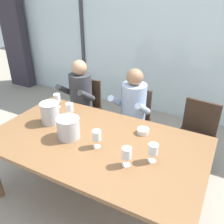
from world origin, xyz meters
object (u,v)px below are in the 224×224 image
object	(u,v)px
person_charcoal_jacket	(78,97)
wine_glass_by_right_taster	(70,108)
ice_bucket_primary	(68,128)
ice_bucket_secondary	(50,113)
wine_glass_spare_empty	(153,150)
wine_glass_by_left_taster	(97,136)
tasting_bowl	(143,131)
wine_glass_near_bucket	(57,98)
person_pale_blue_shirt	(131,109)
chair_near_curtain	(85,105)
chair_left_of_center	(133,117)
chair_center	(196,132)
dining_table	(96,146)
wine_glass_center_pour	(127,154)

from	to	relation	value
person_charcoal_jacket	wine_glass_by_right_taster	distance (m)	0.71
ice_bucket_primary	ice_bucket_secondary	size ratio (longest dim) A/B	0.97
wine_glass_spare_empty	wine_glass_by_left_taster	bearing A→B (deg)	-175.33
tasting_bowl	wine_glass_spare_empty	world-z (taller)	wine_glass_spare_empty
person_charcoal_jacket	wine_glass_near_bucket	distance (m)	0.50
person_pale_blue_shirt	ice_bucket_primary	world-z (taller)	person_pale_blue_shirt
chair_near_curtain	ice_bucket_primary	xyz separation A→B (m)	(0.54, -1.08, 0.34)
chair_left_of_center	chair_center	bearing A→B (deg)	-3.63
ice_bucket_secondary	wine_glass_by_right_taster	size ratio (longest dim) A/B	1.36
ice_bucket_primary	wine_glass_spare_empty	xyz separation A→B (m)	(0.86, 0.03, 0.01)
chair_near_curtain	wine_glass_by_left_taster	bearing A→B (deg)	-56.74
person_pale_blue_shirt	tasting_bowl	world-z (taller)	person_pale_blue_shirt
ice_bucket_secondary	wine_glass_by_left_taster	size ratio (longest dim) A/B	1.36
ice_bucket_primary	tasting_bowl	size ratio (longest dim) A/B	1.85
chair_center	wine_glass_by_left_taster	distance (m)	1.36
person_pale_blue_shirt	ice_bucket_secondary	bearing A→B (deg)	-121.92
wine_glass_by_right_taster	chair_near_curtain	bearing A→B (deg)	112.36
dining_table	chair_center	world-z (taller)	chair_center
dining_table	ice_bucket_secondary	xyz separation A→B (m)	(-0.61, 0.07, 0.19)
person_charcoal_jacket	wine_glass_spare_empty	xyz separation A→B (m)	(1.42, -0.91, 0.18)
chair_near_curtain	wine_glass_by_right_taster	bearing A→B (deg)	-72.99
chair_near_curtain	wine_glass_near_bucket	world-z (taller)	wine_glass_near_bucket
chair_left_of_center	tasting_bowl	xyz separation A→B (m)	(0.38, -0.66, 0.26)
chair_left_of_center	ice_bucket_primary	size ratio (longest dim) A/B	3.85
dining_table	wine_glass_by_right_taster	distance (m)	0.59
wine_glass_near_bucket	wine_glass_by_left_taster	bearing A→B (deg)	-29.42
chair_near_curtain	wine_glass_by_right_taster	distance (m)	0.87
chair_center	wine_glass_near_bucket	world-z (taller)	wine_glass_near_bucket
person_charcoal_jacket	wine_glass_near_bucket	bearing A→B (deg)	-82.76
wine_glass_by_left_taster	ice_bucket_primary	bearing A→B (deg)	178.34
tasting_bowl	wine_glass_near_bucket	xyz separation A→B (m)	(-1.15, 0.06, 0.10)
person_pale_blue_shirt	wine_glass_spare_empty	xyz separation A→B (m)	(0.60, -0.91, 0.18)
wine_glass_by_left_taster	wine_glass_near_bucket	distance (m)	0.98
ice_bucket_primary	wine_glass_spare_empty	world-z (taller)	ice_bucket_primary
chair_center	person_pale_blue_shirt	xyz separation A→B (m)	(-0.82, -0.14, 0.17)
chair_left_of_center	wine_glass_near_bucket	world-z (taller)	wine_glass_near_bucket
chair_left_of_center	tasting_bowl	world-z (taller)	chair_left_of_center
dining_table	person_charcoal_jacket	size ratio (longest dim) A/B	1.77
chair_left_of_center	wine_glass_by_right_taster	bearing A→B (deg)	-127.33
chair_near_curtain	person_charcoal_jacket	size ratio (longest dim) A/B	0.73
dining_table	person_pale_blue_shirt	bearing A→B (deg)	90.32
tasting_bowl	wine_glass_spare_empty	size ratio (longest dim) A/B	0.71
wine_glass_spare_empty	dining_table	bearing A→B (deg)	176.47
chair_left_of_center	wine_glass_by_right_taster	size ratio (longest dim) A/B	5.06
wine_glass_center_pour	dining_table	bearing A→B (deg)	155.91
person_pale_blue_shirt	wine_glass_by_left_taster	world-z (taller)	person_pale_blue_shirt
chair_center	ice_bucket_primary	xyz separation A→B (m)	(-1.07, -1.08, 0.34)
dining_table	ice_bucket_secondary	world-z (taller)	ice_bucket_secondary
dining_table	chair_near_curtain	world-z (taller)	chair_near_curtain
chair_left_of_center	ice_bucket_secondary	bearing A→B (deg)	-127.09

